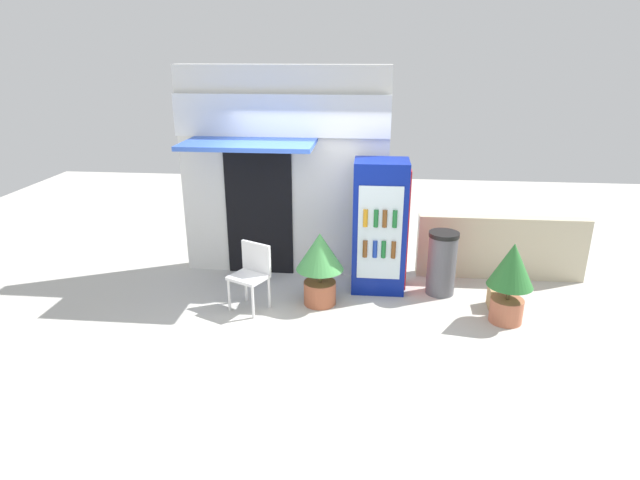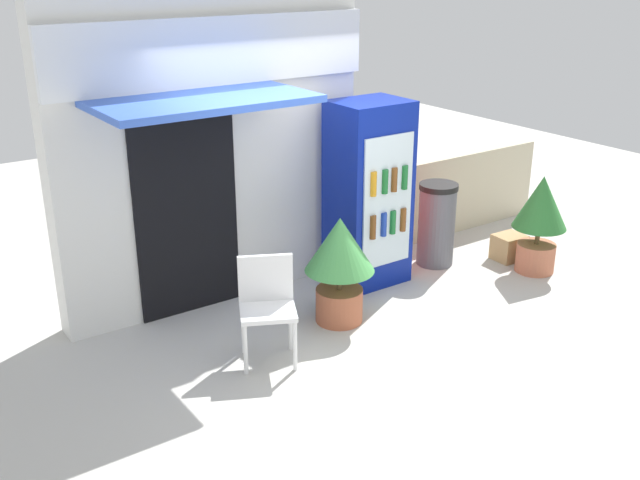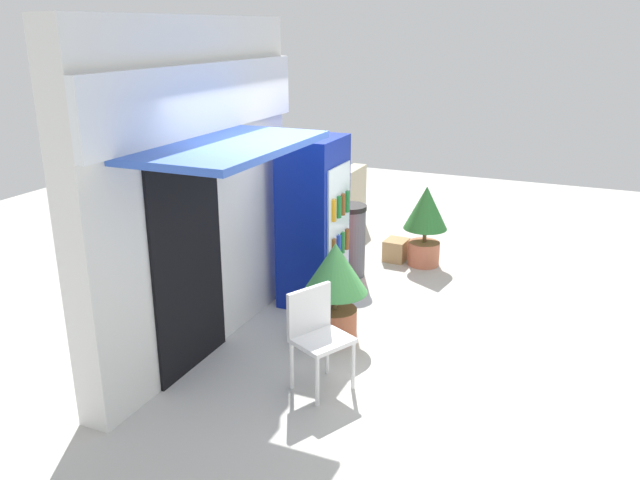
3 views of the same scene
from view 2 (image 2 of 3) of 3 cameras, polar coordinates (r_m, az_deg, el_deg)
name	(u,v)px [view 2 (image 2 of 3)]	position (r m, az deg, el deg)	size (l,w,h in m)	color
ground	(356,339)	(6.63, 2.79, -7.69)	(16.00, 16.00, 0.00)	beige
storefront_building	(211,140)	(6.95, -8.43, 7.70)	(3.09, 1.27, 3.10)	silver
drink_cooler	(369,194)	(7.46, 3.84, 3.58)	(0.76, 0.65, 1.89)	navy
plastic_chair	(267,300)	(6.12, -4.14, -4.68)	(0.59, 0.56, 0.89)	white
potted_plant_near_shop	(340,259)	(6.68, 1.54, -1.46)	(0.64, 0.64, 1.02)	#AD5B3D
potted_plant_curbside	(540,215)	(8.09, 16.70, 1.89)	(0.57, 0.57, 1.07)	#BC6B4C
trash_bin	(436,224)	(8.11, 9.03, 1.23)	(0.42, 0.42, 0.92)	#595960
stone_boundary_wall	(456,192)	(9.19, 10.50, 3.68)	(2.49, 0.22, 0.96)	beige
cardboard_box	(509,247)	(8.50, 14.44, -0.54)	(0.33, 0.28, 0.29)	tan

